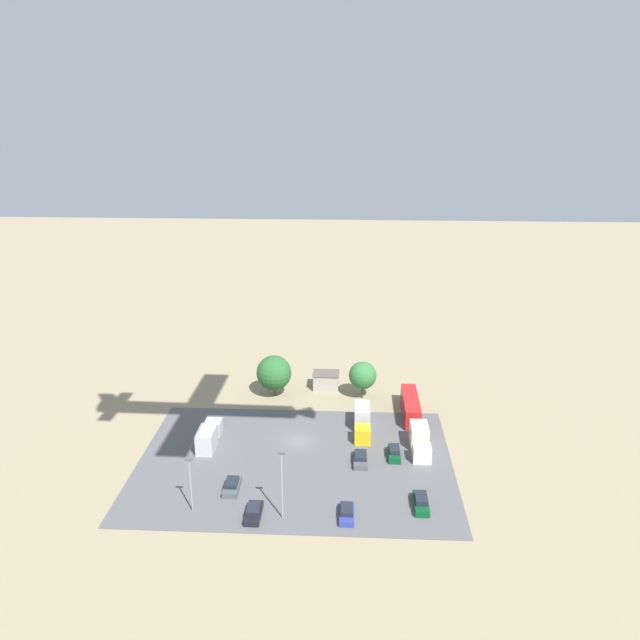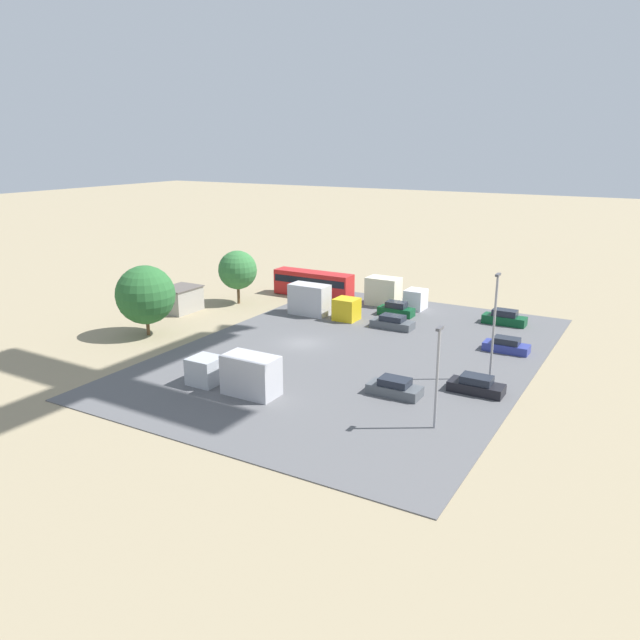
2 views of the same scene
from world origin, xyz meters
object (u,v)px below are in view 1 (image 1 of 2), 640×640
Objects in this scene: parked_car_0 at (232,486)px; parked_car_5 at (254,512)px; parked_car_2 at (361,459)px; parked_car_1 at (347,513)px; parked_car_4 at (421,502)px; parked_car_3 at (394,453)px; shed_building at (326,380)px; parked_truck_2 at (420,440)px; bus at (411,406)px; parked_truck_1 at (209,436)px; parked_truck_0 at (362,421)px.

parked_car_5 is (-3.74, 5.52, 0.01)m from parked_car_0.
parked_car_5 is (13.36, 13.17, 0.00)m from parked_car_2.
parked_car_4 reaches higher than parked_car_1.
parked_car_1 is 15.88m from parked_car_3.
shed_building is at bearing 115.12° from parked_car_3.
parked_truck_2 is at bearing 29.78° from parked_car_3.
parked_car_0 is at bearing -155.89° from parked_car_2.
bus is (-14.34, 10.00, 0.33)m from shed_building.
shed_building is at bearing -83.67° from parked_car_1.
parked_car_2 is 0.98× the size of parked_car_4.
parked_truck_1 reaches higher than parked_car_5.
parked_car_0 is 0.93× the size of parked_car_2.
parked_truck_2 reaches higher than parked_car_1.
parked_car_3 is 0.88× the size of parked_car_4.
parked_truck_2 is (-0.41, 11.03, -0.16)m from bus.
parked_truck_1 is at bearing 13.78° from parked_truck_0.
parked_car_2 is 9.61m from parked_truck_2.
parked_car_1 is (10.17, 27.62, -1.14)m from bus.
parked_car_0 is (11.09, 32.55, -0.82)m from shed_building.
parked_truck_1 is at bearing -63.68° from parked_car_0.
parked_truck_1 reaches higher than parked_car_4.
parked_car_5 is 19.29m from parked_truck_1.
parked_car_2 is 1.04× the size of parked_car_5.
parked_car_3 reaches higher than parked_car_2.
bus is 2.52× the size of parked_car_0.
bus is 2.52× the size of parked_car_1.
parked_car_1 is at bearing -98.22° from parked_car_2.
parked_truck_1 is at bearing 19.88° from bus.
shed_building is 38.78m from parked_car_5.
parked_car_2 is at bearing 103.57° from shed_building.
parked_truck_2 is (-8.74, -3.87, 0.97)m from parked_car_2.
shed_building is 1.01× the size of parked_car_4.
parked_car_4 is (0.80, 25.08, -1.04)m from bus.
shed_building is 0.58× the size of parked_truck_1.
parked_car_4 is (-7.53, 10.19, 0.10)m from parked_car_2.
parked_car_0 is (25.43, 22.55, -1.14)m from bus.
parked_car_0 is at bearing 24.04° from parked_truck_2.
parked_truck_2 is (-31.45, -0.19, 0.08)m from parked_truck_1.
parked_truck_0 is 1.15× the size of parked_truck_2.
shed_building is 37.61m from parked_car_4.
parked_car_2 is 12.67m from parked_car_4.
parked_car_3 is (-10.89, 23.23, -0.72)m from shed_building.
parked_car_4 is 0.55× the size of parked_truck_0.
parked_car_1 is at bearing 2.24° from parked_car_5.
parked_car_4 is (-13.54, 35.08, -0.71)m from shed_building.
parked_truck_0 reaches higher than parked_car_3.
parked_car_5 is 0.52× the size of parked_truck_0.
parked_car_1 is at bearing 96.33° from shed_building.
parked_car_2 is at bearing -53.52° from parked_car_4.
parked_car_3 is (3.45, 13.24, -1.04)m from bus.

